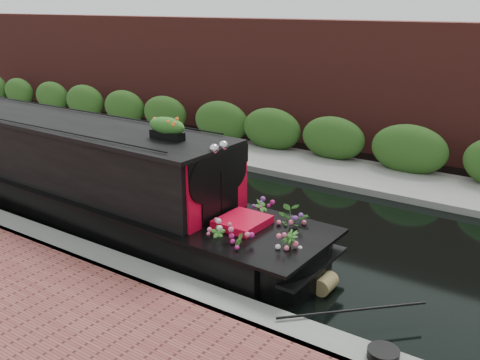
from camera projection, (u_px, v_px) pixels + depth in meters
The scene contains 8 objects.
ground at pixel (239, 219), 11.75m from camera, with size 80.00×80.00×0.00m, color black.
near_bank_coping at pixel (130, 280), 9.17m from camera, with size 40.00×0.60×0.50m, color slate.
far_bank_path at pixel (323, 171), 15.04m from camera, with size 40.00×2.40×0.34m, color gray.
far_hedge at pixel (337, 164), 15.74m from camera, with size 40.00×1.10×2.80m, color #29521B.
far_brick_wall at pixel (364, 149), 17.39m from camera, with size 40.00×1.00×8.00m, color #5C241F.
narrowboat at pixel (75, 179), 11.81m from camera, with size 11.64×2.31×2.74m.
rope_fender at pixel (326, 284), 8.74m from camera, with size 0.29×0.29×0.41m, color brown.
coiled_mooring_rope at pixel (383, 354), 6.73m from camera, with size 0.41×0.41×0.12m, color black.
Camera 1 is at (6.16, -8.97, 4.52)m, focal length 40.00 mm.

